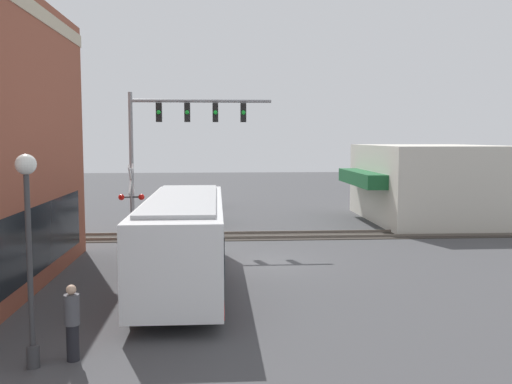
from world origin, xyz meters
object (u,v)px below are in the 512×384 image
at_px(city_bus, 184,236).
at_px(parked_car_black, 198,211).
at_px(crossing_signal, 131,197).
at_px(parked_car_silver, 201,197).
at_px(pedestrian_by_lamp, 72,322).
at_px(streetlamp, 29,241).

height_order(city_bus, parked_car_black, city_bus).
distance_m(crossing_signal, parked_car_silver, 15.19).
distance_m(parked_car_black, pedestrian_by_lamp, 20.89).
bearing_deg(streetlamp, parked_car_black, -7.82).
xyz_separation_m(streetlamp, pedestrian_by_lamp, (0.33, -0.77, -1.89)).
xyz_separation_m(city_bus, crossing_signal, (7.09, 2.78, 0.62)).
bearing_deg(crossing_signal, city_bus, -158.59).
bearing_deg(city_bus, parked_car_black, -0.00).
xyz_separation_m(city_bus, parked_car_silver, (21.94, -0.00, -0.97)).
relative_size(parked_car_black, parked_car_silver, 1.02).
xyz_separation_m(crossing_signal, parked_car_silver, (14.85, -2.78, -1.59)).
height_order(city_bus, parked_car_silver, city_bus).
xyz_separation_m(city_bus, streetlamp, (-6.80, 2.90, 1.11)).
bearing_deg(parked_car_silver, streetlamp, 174.24).
xyz_separation_m(parked_car_silver, pedestrian_by_lamp, (-28.40, 2.13, 0.18)).
relative_size(parked_car_black, pedestrian_by_lamp, 2.65).
bearing_deg(pedestrian_by_lamp, city_bus, -18.23).
xyz_separation_m(city_bus, parked_car_black, (14.31, -0.00, -0.97)).
distance_m(city_bus, parked_car_black, 14.35).
bearing_deg(crossing_signal, pedestrian_by_lamp, -177.26).
bearing_deg(crossing_signal, parked_car_silver, -10.60).
relative_size(crossing_signal, parked_car_silver, 0.84).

